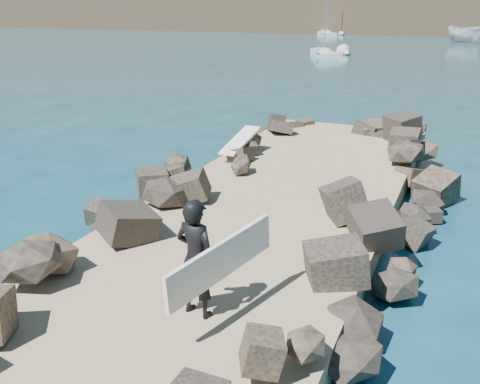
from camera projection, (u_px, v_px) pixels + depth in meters
The scene contains 9 objects.
ground at pixel (256, 237), 13.15m from camera, with size 800.00×800.00×0.00m, color #0F384C.
jetty at pixel (222, 260), 11.32m from camera, with size 6.00×26.00×0.60m, color #8C7759.
riprap_left at pixel (120, 222), 12.75m from camera, with size 2.60×22.00×1.00m, color black.
riprap_right at pixel (364, 266), 10.61m from camera, with size 2.60×22.00×1.00m, color black.
surfboard_resting at pixel (240, 144), 17.73m from camera, with size 0.55×2.20×0.07m, color white.
boat_imported at pixel (465, 34), 78.21m from camera, with size 2.48×6.59×2.54m, color silver.
surfer_with_board at pixel (200, 259), 8.47m from camera, with size 1.21×2.42×2.00m.
sailboat_a at pixel (324, 54), 57.54m from camera, with size 4.75×7.37×8.91m.
sailboat_e at pixel (327, 34), 95.29m from camera, with size 5.28×8.26×9.88m.
Camera 1 is at (4.34, -11.23, 5.42)m, focal length 40.00 mm.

